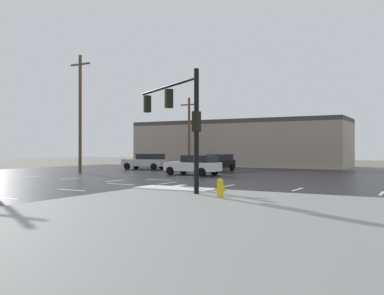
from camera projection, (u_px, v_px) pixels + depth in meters
name	position (u px, v px, depth m)	size (l,w,h in m)	color
ground_plane	(141.00, 182.00, 26.77)	(120.00, 120.00, 0.00)	slate
road_asphalt	(141.00, 182.00, 26.77)	(44.00, 44.00, 0.02)	black
sidewalk_corner	(247.00, 232.00, 10.44)	(18.00, 18.00, 0.14)	gray
snow_strip_curbside	(175.00, 188.00, 20.84)	(4.00, 1.60, 0.06)	white
lane_markings	(144.00, 184.00, 24.98)	(36.15, 36.15, 0.01)	silver
traffic_signal_mast	(178.00, 111.00, 20.37)	(5.63, 3.77, 5.55)	black
fire_hydrant	(220.00, 188.00, 17.14)	(0.48, 0.26, 0.79)	gold
strip_building_background	(238.00, 143.00, 52.30)	(26.19, 8.00, 5.56)	gray
sedan_silver	(146.00, 161.00, 43.08)	(4.68, 2.43, 1.58)	#B7BABF
sedan_black	(217.00, 162.00, 39.56)	(2.18, 4.60, 1.58)	black
sedan_white	(194.00, 165.00, 33.62)	(4.67, 2.39, 1.58)	white
utility_pole_far	(80.00, 111.00, 37.43)	(2.20, 0.28, 10.42)	brown
utility_pole_distant	(189.00, 131.00, 49.13)	(2.20, 0.28, 8.05)	brown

